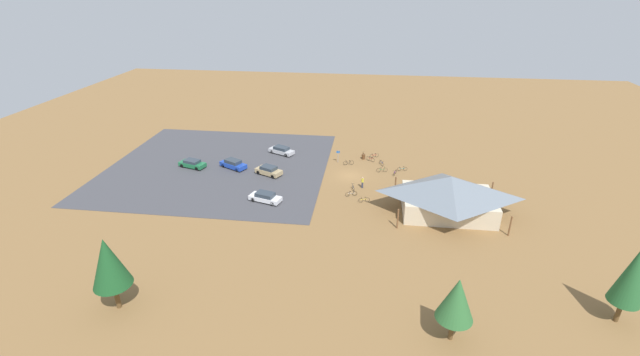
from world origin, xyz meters
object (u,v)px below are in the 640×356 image
pine_center (633,275)px  car_white_front_row (265,197)px  bicycle_silver_lone_west (351,194)px  bicycle_white_yard_center (353,188)px  bicycle_orange_yard_front (363,155)px  bicycle_blue_yard_left (381,163)px  lot_sign (338,155)px  car_silver_back_corner (281,150)px  car_tan_aisle_side (269,170)px  bicycle_green_yard_right (382,170)px  car_green_by_curb (192,164)px  visitor_crossing_yard (362,182)px  bicycle_teal_by_bin (402,169)px  bicycle_black_trailside (348,163)px  bicycle_red_near_sign (374,156)px  pine_far_west (108,263)px  bicycle_red_edge_south (370,159)px  pine_east (457,299)px  bicycle_yellow_back_row (364,200)px  trash_bin (363,157)px  bike_pavilion (449,193)px  car_blue_far_end (233,164)px  bicycle_purple_lone_east (395,173)px

pine_center → car_white_front_row: size_ratio=1.67×
bicycle_silver_lone_west → bicycle_white_yard_center: (-0.15, -1.94, 0.02)m
bicycle_orange_yard_front → bicycle_blue_yard_left: bicycle_orange_yard_front is taller
lot_sign → bicycle_orange_yard_front: 5.24m
pine_center → bicycle_blue_yard_left: size_ratio=5.07×
car_silver_back_corner → car_tan_aisle_side: 9.02m
bicycle_white_yard_center → bicycle_green_yard_right: bearing=-120.9°
car_green_by_curb → visitor_crossing_yard: bearing=172.0°
bicycle_teal_by_bin → bicycle_green_yard_right: (3.27, 0.90, 0.04)m
bicycle_silver_lone_west → bicycle_black_trailside: 11.42m
bicycle_red_near_sign → bicycle_black_trailside: bicycle_black_trailside is taller
pine_far_west → bicycle_silver_lone_west: size_ratio=4.64×
bicycle_red_near_sign → bicycle_black_trailside: size_ratio=0.88×
pine_far_west → visitor_crossing_yard: size_ratio=4.44×
bicycle_red_edge_south → car_silver_back_corner: car_silver_back_corner is taller
pine_east → bicycle_yellow_back_row: pine_east is taller
car_tan_aisle_side → bicycle_teal_by_bin: bearing=-168.6°
pine_center → bicycle_green_yard_right: size_ratio=4.61×
bicycle_white_yard_center → car_tan_aisle_side: size_ratio=0.38×
car_silver_back_corner → visitor_crossing_yard: 18.96m
trash_bin → bicycle_yellow_back_row: trash_bin is taller
bicycle_silver_lone_west → car_white_front_row: bearing=15.3°
bicycle_teal_by_bin → bicycle_red_edge_south: bicycle_red_edge_south is taller
bicycle_yellow_back_row → car_white_front_row: bearing=6.7°
car_green_by_curb → visitor_crossing_yard: 28.59m
bike_pavilion → pine_east: size_ratio=2.14×
bicycle_red_near_sign → bicycle_red_edge_south: 1.91m
lot_sign → car_silver_back_corner: bearing=-13.6°
bicycle_orange_yard_front → bicycle_red_edge_south: 2.08m
pine_center → car_tan_aisle_side: 48.09m
lot_sign → car_blue_far_end: size_ratio=0.44×
pine_far_west → visitor_crossing_yard: 36.60m
pine_east → car_tan_aisle_side: (23.81, -31.59, -3.62)m
car_tan_aisle_side → car_blue_far_end: 6.68m
pine_east → bicycle_green_yard_right: 35.68m
bicycle_silver_lone_west → bicycle_white_yard_center: 1.94m
bike_pavilion → bicycle_blue_yard_left: 17.68m
lot_sign → pine_center: 44.65m
bicycle_blue_yard_left → visitor_crossing_yard: size_ratio=0.92×
bicycle_red_edge_south → bicycle_purple_lone_east: bearing=128.1°
visitor_crossing_yard → bicycle_white_yard_center: bearing=37.9°
pine_far_west → car_green_by_curb: pine_far_west is taller
trash_bin → bike_pavilion: bearing=123.9°
bicycle_yellow_back_row → bicycle_purple_lone_east: bearing=-114.9°
bicycle_red_near_sign → bicycle_silver_lone_west: size_ratio=0.93×
pine_far_west → car_silver_back_corner: 41.48m
bicycle_purple_lone_east → car_white_front_row: car_white_front_row is taller
car_green_by_curb → car_blue_far_end: 6.87m
lot_sign → car_green_by_curb: (23.80, 5.26, -0.70)m
lot_sign → bicycle_white_yard_center: bearing=107.3°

